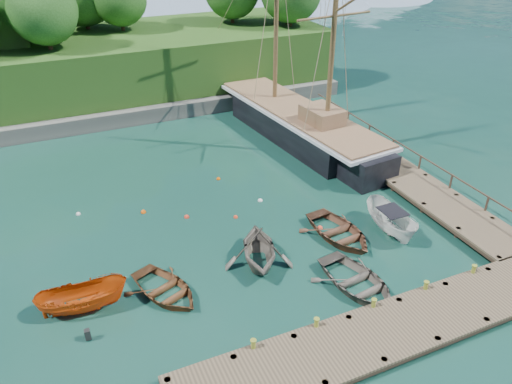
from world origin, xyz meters
The scene contains 23 objects.
ground centered at (0.00, 0.00, 0.00)m, with size 160.00×160.00×0.00m, color #11392B.
dock_near centered at (2.00, -6.50, 0.43)m, with size 20.00×3.20×1.10m.
dock_east centered at (11.50, 7.00, 0.43)m, with size 3.20×24.00×1.10m.
bollard_0 centered at (-4.00, -5.10, 0.00)m, with size 0.26×0.26×0.45m, color olive.
bollard_1 centered at (-1.00, -5.10, 0.00)m, with size 0.26×0.26×0.45m, color olive.
bollard_2 centered at (2.00, -5.10, 0.00)m, with size 0.26×0.26×0.45m, color olive.
bollard_3 centered at (5.00, -5.10, 0.00)m, with size 0.26×0.26×0.45m, color olive.
bollard_4 centered at (8.00, -5.10, 0.00)m, with size 0.26×0.26×0.45m, color olive.
rowboat_0 centered at (-6.36, 0.22, 0.00)m, with size 3.00×4.21×0.87m, color brown.
rowboat_1 centered at (-1.19, 0.63, 0.00)m, with size 3.65×4.24×2.23m, color #6F675C.
rowboat_2 centered at (3.96, 0.92, 0.00)m, with size 3.39×4.75×0.98m, color brown.
rowboat_3 centered at (2.48, -3.15, 0.00)m, with size 3.42×4.78×0.99m, color #5F574D.
motorboat_orange centered at (-10.11, 0.73, 0.00)m, with size 1.58×4.19×1.62m, color #C5470C.
cabin_boat_white centered at (7.00, 0.21, 0.00)m, with size 1.65×4.38×1.69m, color silver.
schooner centered at (8.41, 14.18, 1.03)m, with size 6.60×25.67×18.49m.
mooring_buoy_0 centered at (-6.56, 2.65, 0.00)m, with size 0.28×0.28×0.28m, color silver.
mooring_buoy_1 centered at (-3.38, 6.46, 0.00)m, with size 0.33×0.33×0.33m, color red.
mooring_buoy_2 centered at (-0.65, 5.24, 0.00)m, with size 0.28×0.28×0.28m, color red.
mooring_buoy_3 centered at (1.51, 6.40, 0.00)m, with size 0.31×0.31×0.31m, color white.
mooring_buoy_4 centered at (-5.66, 8.08, 0.00)m, with size 0.33×0.33×0.33m, color #EE5709.
mooring_buoy_5 centered at (0.07, 10.23, 0.00)m, with size 0.28×0.28×0.28m, color #EA5500.
mooring_buoy_6 centered at (-9.38, 9.49, 0.00)m, with size 0.29×0.29×0.29m, color silver.
mooring_buoy_7 centered at (3.45, 2.13, 0.00)m, with size 0.33×0.33×0.33m, color #F83D20.
Camera 1 is at (-9.84, -18.53, 16.64)m, focal length 35.00 mm.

